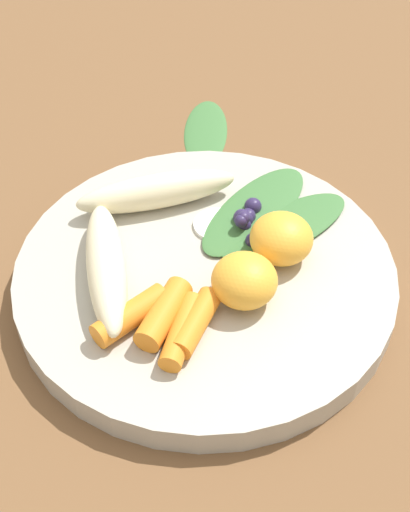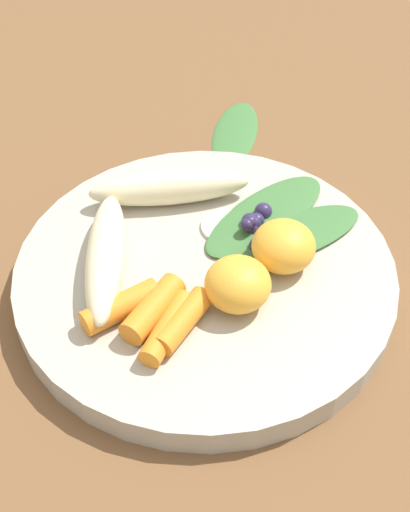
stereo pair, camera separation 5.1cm
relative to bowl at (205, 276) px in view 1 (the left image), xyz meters
The scene contains 15 objects.
ground_plane 0.01m from the bowl, ahead, with size 2.40×2.40×0.00m, color brown.
bowl is the anchor object (origin of this frame).
banana_peeled_left 0.08m from the bowl, 114.36° to the left, with size 0.13×0.03×0.03m, color beige.
banana_peeled_right 0.08m from the bowl, 42.05° to the left, with size 0.13×0.03×0.03m, color beige.
orange_segment_near 0.06m from the bowl, 66.43° to the right, with size 0.05×0.05×0.04m, color #F4A833.
orange_segment_far 0.05m from the bowl, 126.01° to the right, with size 0.05×0.05×0.03m, color #F4A833.
carrot_front 0.08m from the bowl, 150.64° to the left, with size 0.02×0.02×0.06m, color orange.
carrot_mid_left 0.06m from the bowl, 165.73° to the left, with size 0.02×0.02×0.05m, color orange.
carrot_mid_right 0.07m from the bowl, behind, with size 0.02×0.02×0.06m, color orange.
carrot_rear 0.06m from the bowl, behind, with size 0.02×0.02×0.05m, color orange.
blueberry_pile 0.06m from the bowl, 27.07° to the right, with size 0.05×0.03×0.02m.
coconut_shred_patch 0.05m from the bowl, ahead, with size 0.04×0.04×0.00m, color white.
kale_leaf_left 0.08m from the bowl, 45.17° to the right, with size 0.12×0.05×0.01m, color #3D7038.
kale_leaf_right 0.07m from the bowl, 20.92° to the right, with size 0.13×0.05×0.01m, color #3D7038.
kale_leaf_stray 0.20m from the bowl, 12.59° to the left, with size 0.11×0.04×0.01m, color #3D7038.
Camera 1 is at (-0.35, -0.08, 0.39)m, focal length 48.56 mm.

